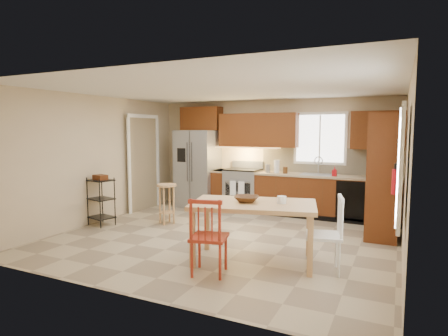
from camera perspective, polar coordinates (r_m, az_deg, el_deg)
name	(u,v)px	position (r m, az deg, el deg)	size (l,w,h in m)	color
floor	(224,237)	(6.50, -0.01, -10.54)	(5.50, 5.50, 0.00)	tan
ceiling	(224,89)	(6.27, -0.01, 11.94)	(5.50, 5.00, 0.02)	silver
wall_back	(271,155)	(8.58, 7.15, 1.90)	(5.50, 0.02, 2.50)	#CCB793
wall_front	(124,184)	(4.16, -14.93, -2.43)	(5.50, 0.02, 2.50)	#CCB793
wall_left	(99,159)	(7.84, -18.50, 1.27)	(0.02, 5.00, 2.50)	#CCB793
wall_right	(406,173)	(5.67, 26.00, -0.66)	(0.02, 5.00, 2.50)	#CCB793
refrigerator	(198,169)	(8.95, -4.03, -0.09)	(0.92, 0.75, 1.82)	gray
range_stove	(243,190)	(8.57, 2.92, -3.38)	(0.76, 0.63, 0.92)	gray
base_cabinet_narrow	(222,189)	(8.81, -0.36, -3.19)	(0.30, 0.60, 0.90)	#572610
base_cabinet_run	(325,197)	(8.08, 15.15, -4.22)	(2.92, 0.60, 0.90)	#572610
dishwasher	(352,201)	(7.72, 18.88, -4.80)	(0.60, 0.02, 0.78)	black
backsplash	(329,161)	(8.26, 15.64, 1.06)	(2.92, 0.03, 0.55)	beige
upper_over_fridge	(201,119)	(9.08, -3.46, 7.52)	(1.00, 0.35, 0.55)	#632F10
upper_left_block	(258,130)	(8.48, 5.22, 5.77)	(1.80, 0.35, 0.75)	#632F10
upper_right_block	(378,130)	(7.97, 22.42, 5.35)	(1.00, 0.35, 0.75)	#632F10
window_back	(320,138)	(8.27, 14.42, 4.39)	(1.12, 0.04, 1.12)	white
sink	(316,177)	(8.05, 13.90, -1.27)	(0.62, 0.46, 0.16)	gray
undercab_glow	(245,147)	(8.57, 3.25, 3.14)	(1.60, 0.30, 0.01)	#FFBF66
soap_bottle	(335,171)	(7.87, 16.49, -0.51)	(0.09, 0.09, 0.19)	#AC0B13
paper_towel	(277,166)	(8.19, 8.03, 0.23)	(0.12, 0.12, 0.28)	white
canister_steel	(268,168)	(8.26, 6.70, -0.06)	(0.11, 0.11, 0.18)	gray
canister_wood	(285,170)	(8.11, 9.31, -0.34)	(0.10, 0.10, 0.14)	#482A13
pantry	(384,176)	(6.89, 23.17, -1.16)	(0.50, 0.95, 2.10)	#572610
fire_extinguisher	(396,182)	(5.83, 24.74, -1.92)	(0.12, 0.12, 0.36)	#AC0B13
window_right	(401,165)	(4.50, 25.37, 0.38)	(0.04, 1.02, 1.32)	white
doorway	(143,164)	(8.79, -12.21, 0.60)	(0.04, 0.95, 2.10)	#8C7A59
dining_table	(253,233)	(5.28, 4.48, -9.81)	(1.69, 0.95, 0.82)	tan
chair_red	(209,236)	(4.82, -2.27, -10.28)	(0.46, 0.46, 0.99)	#A22B18
chair_white	(324,234)	(5.06, 14.95, -9.70)	(0.46, 0.46, 0.99)	white
table_bowl	(246,202)	(5.22, 3.43, -5.24)	(0.34, 0.34, 0.08)	#482A13
table_jar	(282,201)	(5.16, 8.78, -5.07)	(0.13, 0.13, 0.16)	white
bar_stool	(167,204)	(7.43, -8.72, -5.42)	(0.38, 0.38, 0.78)	tan
utility_cart	(101,201)	(7.59, -18.21, -4.85)	(0.46, 0.36, 0.93)	black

